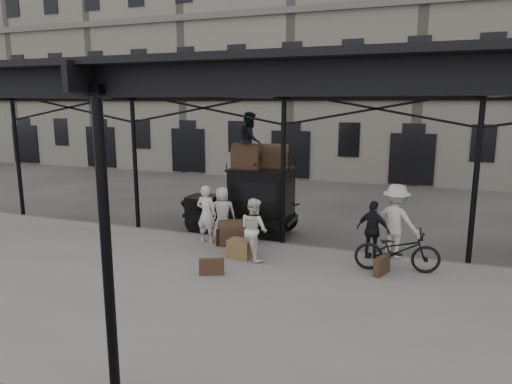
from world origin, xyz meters
TOP-DOWN VIEW (x-y plane):
  - ground at (0.00, 0.00)m, footprint 120.00×120.00m
  - platform at (0.00, -2.00)m, footprint 28.00×8.00m
  - canopy at (0.00, -1.72)m, footprint 22.50×9.00m
  - building_frontage at (0.00, 18.00)m, footprint 64.00×8.00m
  - taxi at (-1.34, 3.06)m, footprint 3.65×1.55m
  - porter_left at (-2.09, 1.24)m, footprint 0.66×0.46m
  - porter_midleft at (-0.28, 0.36)m, footprint 1.01×0.96m
  - porter_centre at (-1.83, 1.80)m, footprint 0.91×0.78m
  - porter_official at (2.63, 1.48)m, footprint 0.98×0.66m
  - porter_right at (3.16, 1.80)m, footprint 1.44×1.09m
  - bicycle at (3.29, 0.75)m, footprint 2.12×1.04m
  - porter_roof at (-1.37, 2.96)m, footprint 0.87×1.00m
  - steamer_trunk_roof_near at (-1.42, 2.81)m, footprint 0.90×0.56m
  - steamer_trunk_roof_far at (-0.67, 3.26)m, footprint 0.95×0.68m
  - steamer_trunk_platform at (-1.31, 1.38)m, footprint 0.98×0.85m
  - wicker_hamper at (-0.66, 0.33)m, footprint 0.63×0.49m
  - suitcase_upright at (2.98, 0.39)m, footprint 0.35×0.61m
  - suitcase_flat at (-0.84, -1.04)m, footprint 0.61×0.39m

SIDE VIEW (x-z plane):
  - ground at x=0.00m, z-range 0.00..0.00m
  - platform at x=0.00m, z-range 0.00..0.15m
  - suitcase_flat at x=-0.84m, z-range 0.15..0.55m
  - suitcase_upright at x=2.98m, z-range 0.15..0.60m
  - wicker_hamper at x=-0.66m, z-range 0.15..0.65m
  - steamer_trunk_platform at x=-1.31m, z-range 0.15..0.76m
  - bicycle at x=3.29m, z-range 0.15..1.21m
  - porter_official at x=2.63m, z-range 0.15..1.70m
  - porter_centre at x=-1.83m, z-range 0.15..1.74m
  - porter_midleft at x=-0.28m, z-range 0.15..1.79m
  - porter_left at x=-2.09m, z-range 0.15..1.87m
  - porter_right at x=3.16m, z-range 0.15..2.12m
  - taxi at x=-1.34m, z-range 0.11..2.29m
  - steamer_trunk_roof_far at x=-0.67m, z-range 2.18..2.82m
  - steamer_trunk_roof_near at x=-1.42m, z-range 2.18..2.84m
  - porter_roof at x=-1.37m, z-range 2.18..3.93m
  - canopy at x=0.00m, z-range 2.23..6.97m
  - building_frontage at x=0.00m, z-range 0.00..14.00m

